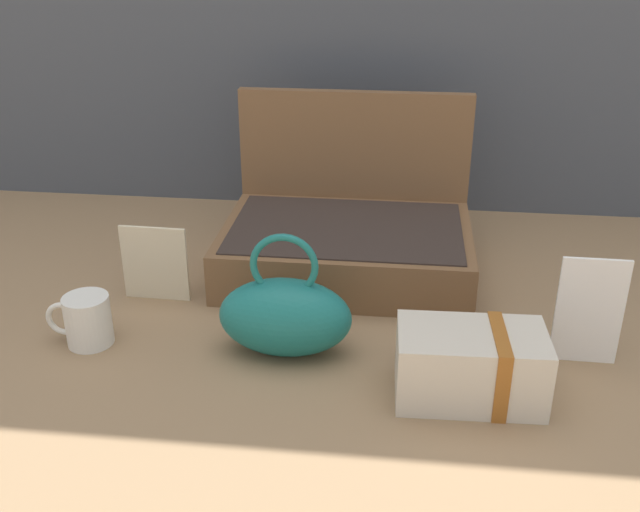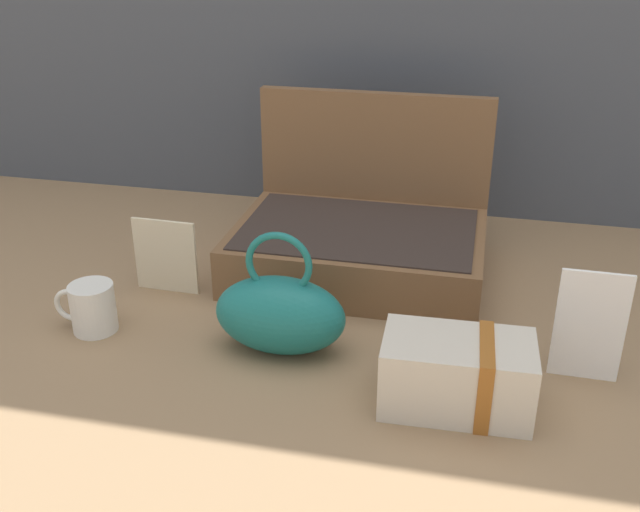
{
  "view_description": "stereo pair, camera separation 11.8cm",
  "coord_description": "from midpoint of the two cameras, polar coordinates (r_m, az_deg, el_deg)",
  "views": [
    {
      "loc": [
        0.15,
        -1.09,
        0.63
      ],
      "look_at": [
        0.03,
        -0.02,
        0.13
      ],
      "focal_mm": 41.31,
      "sensor_mm": 36.0,
      "label": 1
    },
    {
      "loc": [
        0.27,
        -1.07,
        0.63
      ],
      "look_at": [
        0.03,
        -0.02,
        0.13
      ],
      "focal_mm": 41.31,
      "sensor_mm": 36.0,
      "label": 2
    }
  ],
  "objects": [
    {
      "name": "info_card_left",
      "position": [
        1.16,
        17.46,
        -4.18
      ],
      "size": [
        0.1,
        0.01,
        0.18
      ],
      "primitive_type": "cube",
      "rotation": [
        0.0,
        0.0,
        -0.02
      ],
      "color": "white",
      "rests_on": "ground_plane"
    },
    {
      "name": "cream_toiletry_bag",
      "position": [
        1.06,
        8.64,
        -8.46
      ],
      "size": [
        0.21,
        0.13,
        0.11
      ],
      "color": "beige",
      "rests_on": "ground_plane"
    },
    {
      "name": "coffee_mug",
      "position": [
        1.26,
        -20.23,
        -4.76
      ],
      "size": [
        0.11,
        0.07,
        0.08
      ],
      "color": "silver",
      "rests_on": "ground_plane"
    },
    {
      "name": "teal_pouch_handbag",
      "position": [
        1.15,
        -5.66,
        -4.66
      ],
      "size": [
        0.21,
        0.11,
        0.2
      ],
      "color": "#196B66",
      "rests_on": "ground_plane"
    },
    {
      "name": "poster_card_right",
      "position": [
        1.35,
        -15.13,
        -0.62
      ],
      "size": [
        0.12,
        0.01,
        0.14
      ],
      "primitive_type": "cube",
      "rotation": [
        0.0,
        0.0,
        -0.03
      ],
      "color": "beige",
      "rests_on": "ground_plane"
    },
    {
      "name": "ground_plane",
      "position": [
        1.27,
        -3.74,
        -4.99
      ],
      "size": [
        6.0,
        6.0,
        0.0
      ],
      "primitive_type": "plane",
      "color": "#8C6D4C"
    },
    {
      "name": "open_suitcase",
      "position": [
        1.42,
        -0.21,
        1.7
      ],
      "size": [
        0.47,
        0.34,
        0.32
      ],
      "color": "brown",
      "rests_on": "ground_plane"
    }
  ]
}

